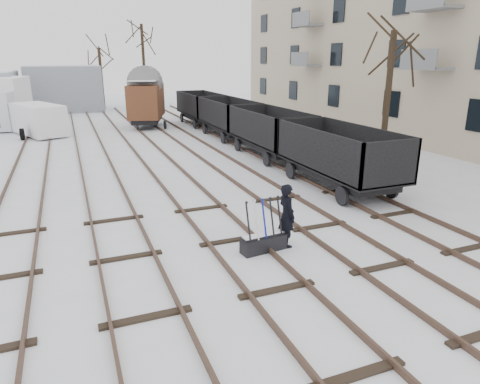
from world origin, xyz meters
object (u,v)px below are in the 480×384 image
(lorry, at_px, (4,101))
(panel_van, at_px, (38,119))
(worker, at_px, (287,215))
(freight_wagon_a, at_px, (338,165))
(ground_frame, at_px, (264,241))
(box_van_wagon, at_px, (146,100))

(lorry, bearing_deg, panel_van, -57.37)
(worker, distance_m, freight_wagon_a, 6.33)
(ground_frame, distance_m, freight_wagon_a, 7.00)
(worker, relative_size, panel_van, 0.35)
(ground_frame, height_order, worker, worker)
(worker, xyz_separation_m, freight_wagon_a, (4.64, 4.31, 0.04))
(ground_frame, bearing_deg, box_van_wagon, 80.33)
(freight_wagon_a, bearing_deg, lorry, 121.04)
(ground_frame, xyz_separation_m, panel_van, (-6.54, 22.76, 0.83))
(box_van_wagon, bearing_deg, ground_frame, -74.29)
(worker, distance_m, lorry, 30.20)
(panel_van, bearing_deg, lorry, 91.17)
(lorry, bearing_deg, box_van_wagon, -16.48)
(freight_wagon_a, relative_size, panel_van, 1.15)
(worker, height_order, lorry, lorry)
(freight_wagon_a, distance_m, box_van_wagon, 19.93)
(box_van_wagon, distance_m, lorry, 11.33)
(freight_wagon_a, height_order, panel_van, freight_wagon_a)
(box_van_wagon, bearing_deg, lorry, 173.50)
(freight_wagon_a, bearing_deg, box_van_wagon, 102.43)
(lorry, xyz_separation_m, panel_van, (2.63, -5.85, -0.79))
(worker, height_order, freight_wagon_a, freight_wagon_a)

